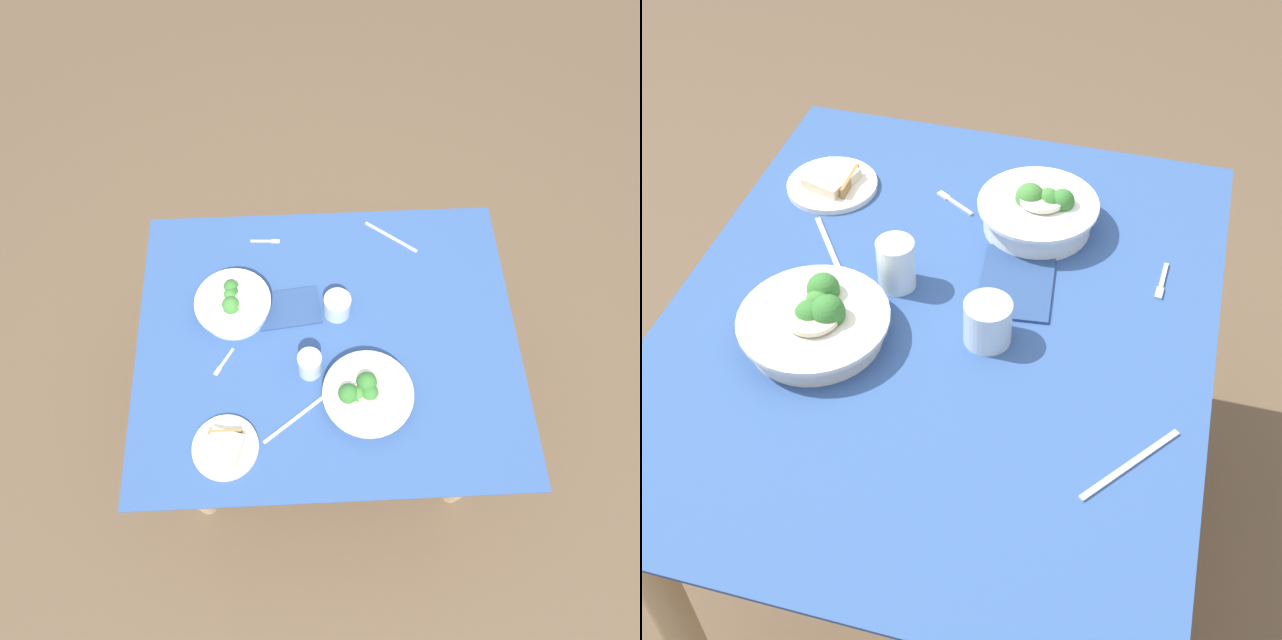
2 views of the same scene
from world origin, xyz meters
The scene contains 12 objects.
ground_plane centered at (0.00, 0.00, 0.00)m, with size 6.00×6.00×0.00m, color brown.
dining_table centered at (0.00, 0.00, 0.59)m, with size 1.15×0.94×0.71m.
broccoli_bowl_far centered at (-0.10, 0.19, 0.74)m, with size 0.26×0.26×0.09m.
broccoli_bowl_near centered at (0.28, -0.11, 0.75)m, with size 0.23×0.23×0.09m.
bread_side_plate centered at (0.30, 0.31, 0.72)m, with size 0.18×0.18×0.03m.
water_glass_center centered at (-0.03, -0.09, 0.75)m, with size 0.08×0.08×0.08m, color silver.
water_glass_side centered at (0.06, 0.10, 0.76)m, with size 0.07×0.07×0.10m, color silver.
fork_by_far_bowl centered at (0.18, -0.36, 0.71)m, with size 0.10×0.02×0.00m.
fork_by_near_bowl centered at (0.31, 0.06, 0.71)m, with size 0.06×0.09×0.00m.
table_knife_left centered at (-0.23, -0.36, 0.71)m, with size 0.20×0.01×0.00m, color #B7B7BC.
table_knife_right centered at (0.10, 0.24, 0.71)m, with size 0.22×0.01×0.00m, color #B7B7BC.
napkin_folded_upper centered at (0.11, -0.11, 0.71)m, with size 0.19×0.13×0.01m, color navy.
Camera 2 is at (-1.04, -0.32, 1.79)m, focal length 49.55 mm.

